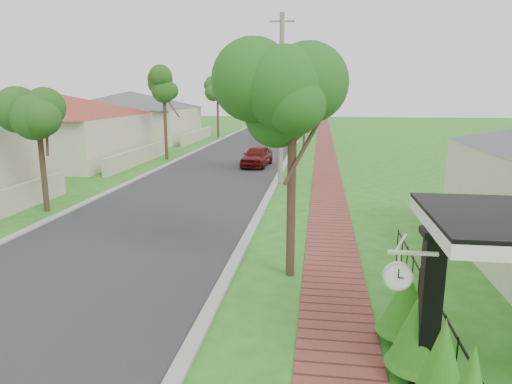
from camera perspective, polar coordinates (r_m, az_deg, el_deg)
The scene contains 16 objects.
ground at distance 9.33m, azimuth -11.11°, elevation -16.53°, with size 160.00×160.00×0.00m, color #2D6F1A.
road at distance 28.65m, azimuth -3.83°, elevation 3.34°, with size 7.00×120.00×0.02m, color #28282B.
kerb_right at distance 28.13m, azimuth 3.48°, elevation 3.18°, with size 0.30×120.00×0.10m, color #9E9E99.
kerb_left at distance 29.60m, azimuth -10.78°, elevation 3.44°, with size 0.30×120.00×0.10m, color #9E9E99.
sidewalk at distance 28.05m, azimuth 8.78°, elevation 3.03°, with size 1.50×120.00×0.03m, color brown.
porch_post at distance 7.68m, azimuth 20.81°, elevation -14.39°, with size 0.48×0.48×2.52m.
picket_fence at distance 8.89m, azimuth 21.36°, elevation -14.87°, with size 0.03×8.02×1.00m.
street_trees at distance 35.00m, azimuth -1.40°, elevation 12.45°, with size 10.70×37.65×5.89m.
hedge_row at distance 7.45m, azimuth 20.53°, elevation -18.06°, with size 0.91×4.30×2.08m.
far_house_red at distance 32.98m, azimuth -24.89°, elevation 7.51°, with size 15.56×15.56×4.60m.
far_house_grey at distance 45.38m, azimuth -15.30°, elevation 9.23°, with size 15.56×15.56×4.60m.
parked_car_red at distance 28.12m, azimuth 0.11°, elevation 4.49°, with size 1.48×3.69×1.26m, color #580F0D.
parked_car_white at distance 43.34m, azimuth 3.83°, elevation 7.35°, with size 1.51×4.33×1.43m, color white.
near_tree at distance 10.75m, azimuth 4.62°, elevation 10.68°, with size 2.04×2.04×5.24m.
utility_pole at distance 22.57m, azimuth 3.18°, elevation 11.44°, with size 1.20×0.24×8.13m.
station_clock at distance 6.88m, azimuth 17.42°, elevation -9.77°, with size 0.74×0.13×0.59m.
Camera 1 is at (2.82, -7.69, 4.47)m, focal length 32.00 mm.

